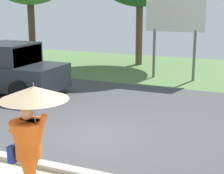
% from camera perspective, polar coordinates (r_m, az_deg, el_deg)
% --- Properties ---
extents(ground_plane, '(40.00, 22.00, 0.20)m').
position_cam_1_polar(ground_plane, '(12.06, 2.58, -3.21)').
color(ground_plane, '#424244').
extents(monk_pedestrian, '(1.15, 1.15, 2.13)m').
position_cam_1_polar(monk_pedestrian, '(6.30, -12.78, -7.84)').
color(monk_pedestrian, '#E55B19').
rests_on(monk_pedestrian, ground_plane).
extents(roadside_billboard, '(2.60, 0.12, 3.50)m').
position_cam_1_polar(roadside_billboard, '(16.05, 9.92, 10.20)').
color(roadside_billboard, slate).
rests_on(roadside_billboard, ground_plane).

